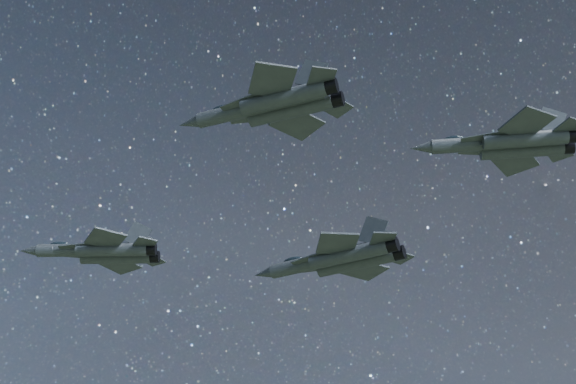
# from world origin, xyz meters

# --- Properties ---
(jet_lead) EXTENTS (16.87, 11.64, 4.23)m
(jet_lead) POSITION_xyz_m (-19.80, 6.36, 144.00)
(jet_lead) COLOR #373F44
(jet_left) EXTENTS (20.37, 13.79, 5.13)m
(jet_left) POSITION_xyz_m (6.26, 15.33, 144.89)
(jet_left) COLOR #373F44
(jet_right) EXTENTS (16.06, 11.14, 4.03)m
(jet_right) POSITION_xyz_m (4.28, -12.39, 146.52)
(jet_right) COLOR #373F44
(jet_slot) EXTENTS (15.30, 10.76, 3.87)m
(jet_slot) POSITION_xyz_m (24.32, -4.69, 144.98)
(jet_slot) COLOR #373F44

